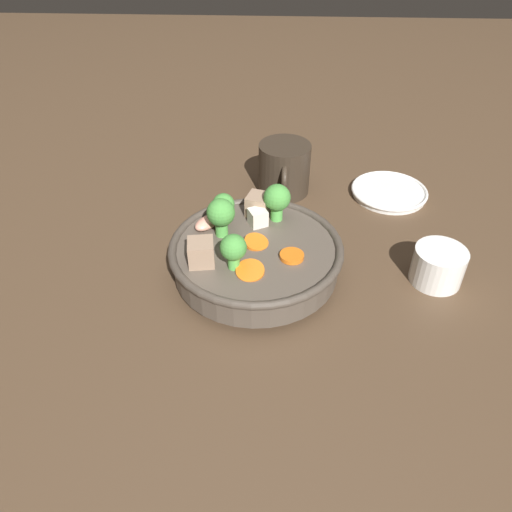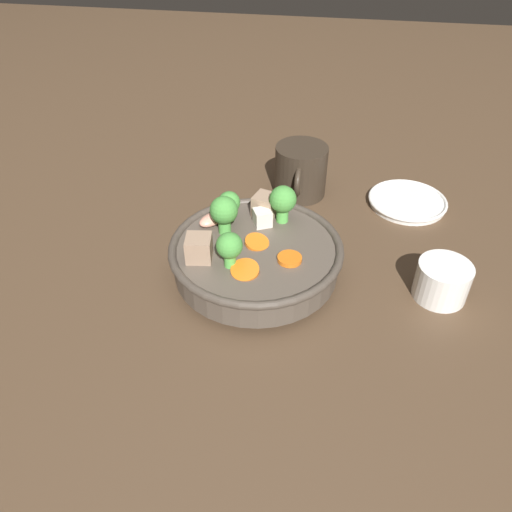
% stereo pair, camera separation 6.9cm
% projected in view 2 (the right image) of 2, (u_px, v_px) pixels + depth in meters
% --- Properties ---
extents(ground_plane, '(3.00, 3.00, 0.00)m').
position_uv_depth(ground_plane, '(256.00, 274.00, 0.73)').
color(ground_plane, '#4C3826').
extents(stirfry_bowl, '(0.25, 0.25, 0.11)m').
position_uv_depth(stirfry_bowl, '(255.00, 253.00, 0.71)').
color(stirfry_bowl, '#51473D').
rests_on(stirfry_bowl, ground_plane).
extents(side_saucer, '(0.14, 0.14, 0.01)m').
position_uv_depth(side_saucer, '(407.00, 201.00, 0.87)').
color(side_saucer, white).
rests_on(side_saucer, ground_plane).
extents(tea_cup, '(0.07, 0.07, 0.05)m').
position_uv_depth(tea_cup, '(442.00, 281.00, 0.68)').
color(tea_cup, white).
rests_on(tea_cup, ground_plane).
extents(dark_mug, '(0.12, 0.09, 0.09)m').
position_uv_depth(dark_mug, '(301.00, 171.00, 0.88)').
color(dark_mug, '#33281E').
rests_on(dark_mug, ground_plane).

